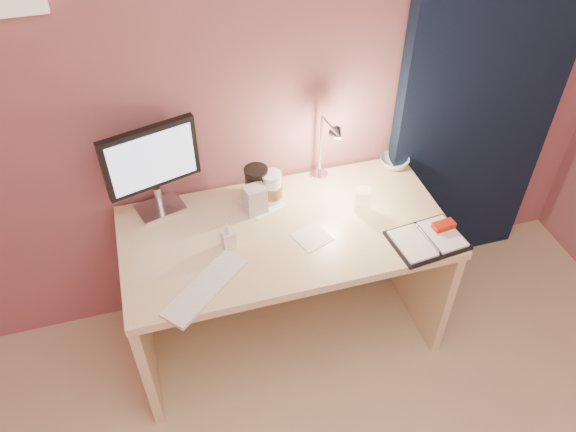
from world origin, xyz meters
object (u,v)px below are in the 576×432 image
object	(u,v)px
desk	(281,253)
lotion_bottle	(228,235)
keyboard	(206,288)
clear_cup	(363,200)
planner	(429,239)
dark_jar	(257,185)
bowl	(395,162)
monitor	(151,163)
product_box	(255,200)
coffee_cup	(272,188)
desk_lamp	(324,149)

from	to	relation	value
desk	lotion_bottle	world-z (taller)	lotion_bottle
keyboard	clear_cup	world-z (taller)	clear_cup
planner	dark_jar	world-z (taller)	dark_jar
clear_cup	planner	bearing A→B (deg)	-51.43
planner	clear_cup	bearing A→B (deg)	122.64
lotion_bottle	dark_jar	bearing A→B (deg)	54.98
bowl	desk	bearing A→B (deg)	-161.88
desk	monitor	size ratio (longest dim) A/B	3.25
clear_cup	monitor	bearing A→B (deg)	163.16
bowl	product_box	distance (m)	0.74
clear_cup	dark_jar	size ratio (longest dim) A/B	0.83
coffee_cup	dark_jar	bearing A→B (deg)	148.78
bowl	lotion_bottle	bearing A→B (deg)	-160.60
monitor	keyboard	size ratio (longest dim) A/B	1.09
coffee_cup	dark_jar	xyz separation A→B (m)	(-0.06, 0.04, 0.00)
monitor	coffee_cup	xyz separation A→B (m)	(0.49, -0.08, -0.19)
monitor	bowl	distance (m)	1.15
dark_jar	product_box	size ratio (longest dim) A/B	1.08
bowl	clear_cup	bearing A→B (deg)	-136.20
monitor	bowl	size ratio (longest dim) A/B	3.07
desk	lotion_bottle	xyz separation A→B (m)	(-0.25, -0.10, 0.28)
bowl	desk_lamp	world-z (taller)	desk_lamp
desk_lamp	bowl	bearing A→B (deg)	-0.27
dark_jar	keyboard	bearing A→B (deg)	-124.19
coffee_cup	clear_cup	world-z (taller)	coffee_cup
desk	dark_jar	world-z (taller)	dark_jar
lotion_bottle	desk_lamp	world-z (taller)	desk_lamp
planner	desk_lamp	bearing A→B (deg)	118.75
keyboard	product_box	size ratio (longest dim) A/B	2.92
monitor	coffee_cup	bearing A→B (deg)	-25.07
bowl	desk_lamp	xyz separation A→B (m)	(-0.39, -0.06, 0.20)
product_box	monitor	bearing A→B (deg)	151.51
lotion_bottle	desk_lamp	bearing A→B (deg)	27.01
bowl	lotion_bottle	world-z (taller)	lotion_bottle
clear_cup	product_box	world-z (taller)	product_box
monitor	desk_lamp	distance (m)	0.74
keyboard	lotion_bottle	bearing A→B (deg)	16.30
desk	monitor	world-z (taller)	monitor
planner	lotion_bottle	bearing A→B (deg)	159.97
monitor	planner	distance (m)	1.20
coffee_cup	lotion_bottle	distance (m)	0.34
dark_jar	product_box	bearing A→B (deg)	-107.34
desk	keyboard	world-z (taller)	keyboard
planner	dark_jar	bearing A→B (deg)	137.22
desk	dark_jar	size ratio (longest dim) A/B	9.56
monitor	product_box	bearing A→B (deg)	-33.94
lotion_bottle	product_box	xyz separation A→B (m)	(0.16, 0.18, 0.01)
lotion_bottle	dark_jar	distance (m)	0.32
keyboard	product_box	distance (m)	0.48
coffee_cup	desk	bearing A→B (deg)	-86.93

